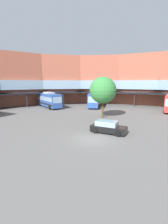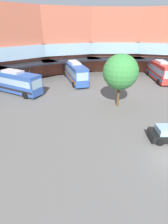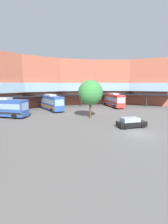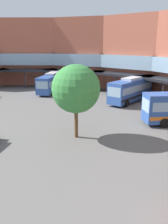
% 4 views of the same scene
% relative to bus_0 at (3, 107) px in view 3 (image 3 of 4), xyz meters
% --- Properties ---
extents(ground_plane, '(119.93, 119.93, 0.00)m').
position_rel_bus_0_xyz_m(ground_plane, '(4.06, -25.63, -1.97)').
color(ground_plane, '#605E5B').
extents(station_building, '(77.03, 38.82, 14.17)m').
position_rel_bus_0_xyz_m(station_building, '(4.06, -2.94, 4.86)').
color(station_building, '#AD5942').
rests_on(station_building, ground).
extents(bus_0, '(5.89, 10.47, 3.91)m').
position_rel_bus_0_xyz_m(bus_0, '(0.00, 0.00, 0.00)').
color(bus_0, '#2D519E').
rests_on(bus_0, ground).
extents(bus_1, '(8.63, 9.09, 4.00)m').
position_rel_bus_0_xyz_m(bus_1, '(26.23, -12.13, 0.05)').
color(bus_1, red).
rests_on(bus_1, ground).
extents(bus_4, '(7.04, 11.80, 4.00)m').
position_rel_bus_0_xyz_m(bus_4, '(12.11, -0.96, 0.05)').
color(bus_4, '#2D519E').
rests_on(bus_4, ground).
extents(parked_car, '(4.52, 4.22, 1.53)m').
position_rel_bus_0_xyz_m(parked_car, '(6.63, -23.83, -1.24)').
color(parked_car, black).
rests_on(parked_car, ground).
extents(plaza_tree, '(4.71, 4.71, 7.31)m').
position_rel_bus_0_xyz_m(plaza_tree, '(9.06, -14.98, 2.97)').
color(plaza_tree, brown).
rests_on(plaza_tree, ground).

